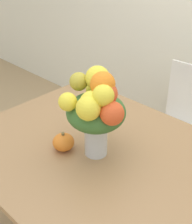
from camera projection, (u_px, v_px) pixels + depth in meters
The scene contains 4 objects.
dining_table at pixel (93, 159), 1.72m from camera, with size 1.37×1.14×0.76m.
flower_vase at pixel (96, 108), 1.48m from camera, with size 0.33×0.33×0.47m.
pumpkin at pixel (63, 142), 1.63m from camera, with size 0.11×0.11×0.10m.
dining_chair_near_window at pixel (181, 127), 2.35m from camera, with size 0.44×0.44×0.94m.
Camera 1 is at (0.95, -0.96, 1.77)m, focal length 50.00 mm.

